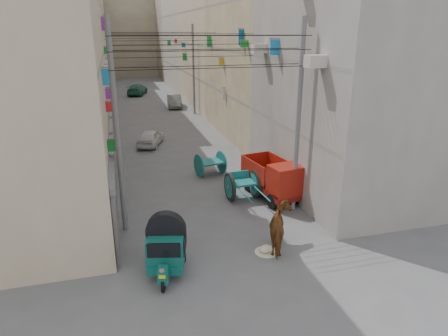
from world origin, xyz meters
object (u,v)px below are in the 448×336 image
object	(u,v)px
second_cart	(210,163)
auto_rickshaw	(167,245)
distant_car_white	(150,137)
horse	(282,229)
mini_truck	(277,181)
distant_car_grey	(174,101)
tonga_cart	(242,185)
feed_sack	(266,249)
distant_car_green	(137,89)

from	to	relation	value
second_cart	auto_rickshaw	bearing A→B (deg)	-124.51
distant_car_white	horse	bearing A→B (deg)	121.26
mini_truck	distant_car_grey	distance (m)	24.75
tonga_cart	feed_sack	bearing A→B (deg)	-100.49
tonga_cart	second_cart	xyz separation A→B (m)	(-0.69, 3.57, -0.02)
distant_car_grey	distant_car_green	xyz separation A→B (m)	(-3.12, 9.49, 0.02)
tonga_cart	mini_truck	size ratio (longest dim) A/B	0.82
tonga_cart	mini_truck	xyz separation A→B (m)	(1.47, -0.57, 0.23)
distant_car_grey	distant_car_green	size ratio (longest dim) A/B	0.85
mini_truck	feed_sack	xyz separation A→B (m)	(-2.11, -4.21, -0.79)
distant_car_green	tonga_cart	bearing A→B (deg)	109.32
tonga_cart	auto_rickshaw	bearing A→B (deg)	-132.96
distant_car_white	second_cart	bearing A→B (deg)	129.88
tonga_cart	mini_truck	world-z (taller)	mini_truck
auto_rickshaw	distant_car_green	distance (m)	38.63
auto_rickshaw	mini_truck	bearing A→B (deg)	52.00
feed_sack	distant_car_grey	bearing A→B (deg)	87.76
distant_car_white	distant_car_green	world-z (taller)	distant_car_green
tonga_cart	distant_car_green	distance (m)	33.75
auto_rickshaw	horse	xyz separation A→B (m)	(4.11, 0.25, -0.13)
distant_car_white	mini_truck	bearing A→B (deg)	132.58
tonga_cart	distant_car_white	xyz separation A→B (m)	(-3.24, 10.39, -0.13)
mini_truck	horse	size ratio (longest dim) A/B	1.91
second_cart	distant_car_grey	distance (m)	20.62
auto_rickshaw	feed_sack	world-z (taller)	auto_rickshaw
horse	distant_car_white	xyz separation A→B (m)	(-3.19, 15.08, -0.25)
feed_sack	distant_car_white	size ratio (longest dim) A/B	0.16
tonga_cart	distant_car_white	size ratio (longest dim) A/B	0.91
distant_car_white	distant_car_grey	distance (m)	14.27
tonga_cart	distant_car_white	world-z (taller)	tonga_cart
second_cart	distant_car_white	world-z (taller)	second_cart
horse	distant_car_white	bearing A→B (deg)	-58.45
feed_sack	auto_rickshaw	bearing A→B (deg)	-177.24
distant_car_white	distant_car_grey	world-z (taller)	distant_car_grey
distant_car_green	distant_car_grey	bearing A→B (deg)	123.06
mini_truck	distant_car_green	bearing A→B (deg)	87.27
horse	auto_rickshaw	bearing A→B (deg)	23.10
second_cart	distant_car_white	bearing A→B (deg)	98.28
horse	distant_car_grey	size ratio (longest dim) A/B	0.49
auto_rickshaw	horse	size ratio (longest dim) A/B	1.22
auto_rickshaw	distant_car_grey	size ratio (longest dim) A/B	0.60
mini_truck	distant_car_green	world-z (taller)	mini_truck
auto_rickshaw	distant_car_white	world-z (taller)	auto_rickshaw
auto_rickshaw	feed_sack	distance (m)	3.62
mini_truck	distant_car_grey	world-z (taller)	mini_truck
distant_car_green	distant_car_white	bearing A→B (deg)	103.34
feed_sack	horse	size ratio (longest dim) A/B	0.27
second_cart	mini_truck	bearing A→B (deg)	-74.81
feed_sack	distant_car_white	world-z (taller)	distant_car_white
feed_sack	distant_car_grey	world-z (taller)	distant_car_grey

